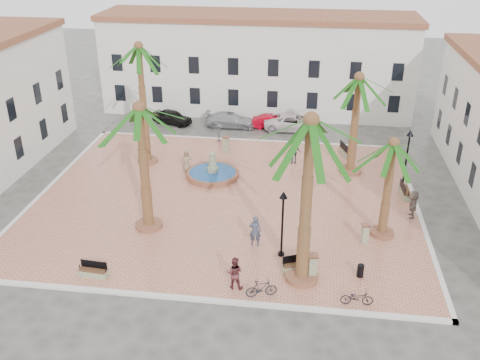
{
  "coord_description": "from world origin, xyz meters",
  "views": [
    {
      "loc": [
        5.38,
        -32.38,
        17.65
      ],
      "look_at": [
        1.0,
        0.0,
        1.6
      ],
      "focal_mm": 40.0,
      "sensor_mm": 36.0,
      "label": 1
    }
  ],
  "objects": [
    {
      "name": "pedestrian_north",
      "position": [
        -2.21,
        10.4,
        0.93
      ],
      "size": [
        0.76,
        1.1,
        1.57
      ],
      "primitive_type": "imported",
      "rotation": [
        0.0,
        0.0,
        1.76
      ],
      "color": "#444448",
      "rests_on": "plaza"
    },
    {
      "name": "fountain",
      "position": [
        -1.51,
        3.25,
        0.43
      ],
      "size": [
        3.96,
        3.96,
        2.05
      ],
      "color": "#96593E",
      "rests_on": "plaza"
    },
    {
      "name": "kerb_s",
      "position": [
        0.0,
        -11.0,
        0.08
      ],
      "size": [
        26.3,
        0.3,
        0.16
      ],
      "primitive_type": "cube",
      "color": "silver",
      "rests_on": "ground"
    },
    {
      "name": "bench_se",
      "position": [
        5.24,
        -7.84,
        0.4
      ],
      "size": [
        1.74,
        1.15,
        0.88
      ],
      "rotation": [
        0.0,
        0.0,
        0.42
      ],
      "color": "gray",
      "rests_on": "plaza"
    },
    {
      "name": "bollard_se",
      "position": [
        6.08,
        -8.46,
        0.92
      ],
      "size": [
        0.59,
        0.59,
        1.49
      ],
      "rotation": [
        0.0,
        0.0,
        0.11
      ],
      "color": "gray",
      "rests_on": "plaza"
    },
    {
      "name": "cyclist_a",
      "position": [
        2.66,
        -5.65,
        1.12
      ],
      "size": [
        0.73,
        0.49,
        1.95
      ],
      "primitive_type": "imported",
      "rotation": [
        0.0,
        0.0,
        3.18
      ],
      "color": "#373F56",
      "rests_on": "plaza"
    },
    {
      "name": "car_red",
      "position": [
        2.03,
        14.61,
        0.61
      ],
      "size": [
        3.73,
        1.41,
        1.21
      ],
      "primitive_type": "imported",
      "rotation": [
        0.0,
        0.0,
        1.6
      ],
      "color": "#BA0115",
      "rests_on": "ground"
    },
    {
      "name": "bench_ne",
      "position": [
        8.64,
        8.61,
        0.45
      ],
      "size": [
        1.24,
        2.08,
        1.05
      ],
      "rotation": [
        0.0,
        0.0,
        1.91
      ],
      "color": "gray",
      "rests_on": "plaza"
    },
    {
      "name": "pedestrian_fountain_a",
      "position": [
        -3.66,
        3.98,
        1.01
      ],
      "size": [
        0.95,
        0.73,
        1.73
      ],
      "primitive_type": "imported",
      "rotation": [
        0.0,
        0.0,
        0.24
      ],
      "color": "#8C7553",
      "rests_on": "plaza"
    },
    {
      "name": "cyclist_b",
      "position": [
        2.04,
        -9.84,
        1.08
      ],
      "size": [
        0.93,
        0.74,
        1.85
      ],
      "primitive_type": "imported",
      "rotation": [
        0.0,
        0.0,
        3.1
      ],
      "color": "#592629",
      "rests_on": "plaza"
    },
    {
      "name": "car_white",
      "position": [
        4.06,
        14.28,
        0.75
      ],
      "size": [
        5.45,
        2.54,
        1.51
      ],
      "primitive_type": "imported",
      "rotation": [
        0.0,
        0.0,
        1.56
      ],
      "color": "silver",
      "rests_on": "ground"
    },
    {
      "name": "plaza",
      "position": [
        0.0,
        0.0,
        0.07
      ],
      "size": [
        26.0,
        22.0,
        0.15
      ],
      "primitive_type": "cube",
      "color": "tan",
      "rests_on": "ground"
    },
    {
      "name": "litter_bin",
      "position": [
        8.65,
        -7.98,
        0.51
      ],
      "size": [
        0.37,
        0.37,
        0.72
      ],
      "primitive_type": "cylinder",
      "color": "black",
      "rests_on": "plaza"
    },
    {
      "name": "bollard_e",
      "position": [
        9.12,
        -4.53,
        0.81
      ],
      "size": [
        0.54,
        0.54,
        1.27
      ],
      "rotation": [
        0.0,
        0.0,
        0.22
      ],
      "color": "gray",
      "rests_on": "plaza"
    },
    {
      "name": "pedestrian_east",
      "position": [
        12.4,
        -0.95,
        1.1
      ],
      "size": [
        0.69,
        1.8,
        1.9
      ],
      "primitive_type": "imported",
      "rotation": [
        0.0,
        0.0,
        -1.65
      ],
      "color": "#75655C",
      "rests_on": "plaza"
    },
    {
      "name": "kerb_w",
      "position": [
        -13.0,
        0.0,
        0.08
      ],
      "size": [
        0.3,
        22.3,
        0.16
      ],
      "primitive_type": "cube",
      "color": "silver",
      "rests_on": "ground"
    },
    {
      "name": "pedestrian_fountain_b",
      "position": [
        4.4,
        6.63,
        1.04
      ],
      "size": [
        1.1,
        0.6,
        1.78
      ],
      "primitive_type": "imported",
      "rotation": [
        0.0,
        0.0,
        -0.17
      ],
      "color": "#303C4F",
      "rests_on": "plaza"
    },
    {
      "name": "ground",
      "position": [
        0.0,
        0.0,
        0.0
      ],
      "size": [
        120.0,
        120.0,
        0.0
      ],
      "primitive_type": "plane",
      "color": "#56544F",
      "rests_on": "ground"
    },
    {
      "name": "lamppost_s",
      "position": [
        4.28,
        -6.51,
        2.96
      ],
      "size": [
        0.45,
        0.45,
        4.15
      ],
      "color": "black",
      "rests_on": "plaza"
    },
    {
      "name": "bicycle_a",
      "position": [
        8.32,
        -10.4,
        0.58
      ],
      "size": [
        1.66,
        0.66,
        0.86
      ],
      "primitive_type": "imported",
      "rotation": [
        0.0,
        0.0,
        1.63
      ],
      "color": "black",
      "rests_on": "plaza"
    },
    {
      "name": "kerb_n",
      "position": [
        0.0,
        11.0,
        0.08
      ],
      "size": [
        26.3,
        0.3,
        0.16
      ],
      "primitive_type": "cube",
      "color": "silver",
      "rests_on": "ground"
    },
    {
      "name": "kerb_e",
      "position": [
        13.0,
        0.0,
        0.08
      ],
      "size": [
        0.3,
        22.3,
        0.16
      ],
      "primitive_type": "cube",
      "color": "silver",
      "rests_on": "ground"
    },
    {
      "name": "palm_sw",
      "position": [
        -4.19,
        -4.46,
        7.08
      ],
      "size": [
        5.54,
        5.54,
        8.22
      ],
      "color": "#96593E",
      "rests_on": "plaza"
    },
    {
      "name": "lamppost_e",
      "position": [
        12.4,
        3.33,
        3.15
      ],
      "size": [
        0.48,
        0.48,
        4.43
      ],
      "color": "black",
      "rests_on": "plaza"
    },
    {
      "name": "bicycle_b",
      "position": [
        3.51,
        -10.4,
        0.65
      ],
      "size": [
        1.72,
        0.94,
        1.0
      ],
      "primitive_type": "imported",
      "rotation": [
        0.0,
        0.0,
        1.88
      ],
      "color": "black",
      "rests_on": "plaza"
    },
    {
      "name": "palm_ne",
      "position": [
        8.78,
        5.49,
        6.68
      ],
      "size": [
        5.49,
        5.49,
        7.79
      ],
      "color": "#96593E",
      "rests_on": "plaza"
    },
    {
      "name": "bollard_n",
      "position": [
        -1.23,
        7.95,
        0.88
      ],
      "size": [
        0.61,
        0.61,
        1.42
      ],
      "rotation": [
        0.0,
        0.0,
        -0.24
      ],
      "color": "gray",
      "rests_on": "plaza"
    },
    {
      "name": "car_silver",
      "position": [
        -1.85,
        14.35,
        0.68
      ],
      "size": [
        4.74,
        1.98,
        1.37
      ],
      "primitive_type": "imported",
      "rotation": [
        0.0,
        0.0,
        1.56
      ],
      "color": "#A6A6AF",
      "rests_on": "ground"
    },
    {
      "name": "palm_s",
      "position": [
        5.52,
        -8.63,
        8.22
      ],
      "size": [
        5.81,
        5.81,
        9.47
      ],
      "color": "#96593E",
      "rests_on": "plaza"
    },
    {
      "name": "palm_e",
      "position": [
        10.27,
        -3.4,
        5.48
      ],
      "size": [
        4.72,
        4.72,
        6.41
      ],
      "color": "#96593E",
      "rests_on": "plaza"
    },
    {
      "name": "palm_nw",
      "position": [
        -7.13,
        5.25,
        8.42
      ],
      "size": [
        5.05,
        5.05,
        9.54
      ],
      "color": "#96593E",
      "rests_on": "plaza"
    },
    {
      "name": "bench_e",
      "position": [
        12.38,
        2.02,
        0.42
      ],
      "size": [
        0.67,
        1.86,
        0.96
      ],
      "rotation": [
        0.0,
        0.0,
        1.63
      ],
      "color": "gray",
      "rests_on": "plaza"
    },
    {
      "name": "car_black",
      "position": [
        -7.48,
        14.52,
        0.67
      ],
      "size": [
        4.22,
        2.82,
        1.33
      ],
      "primitive_type": "imported",
      "rotation": [
        0.0,
        0.0,
        1.22
      ],
      "color": "black",
      "rests_on": "ground"
    },
    {
      "name": "bench_s",
      "position": [
        -5.7,
        -9.88,
        0.39
      ],
      "size": [
        1.65,
        0.62,
        0.85
      ],
      "rotation": [
        0.0,
        0.0,
        -0.08
      ],
      "color": "gray",
      "rests_on": "plaza"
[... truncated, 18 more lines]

